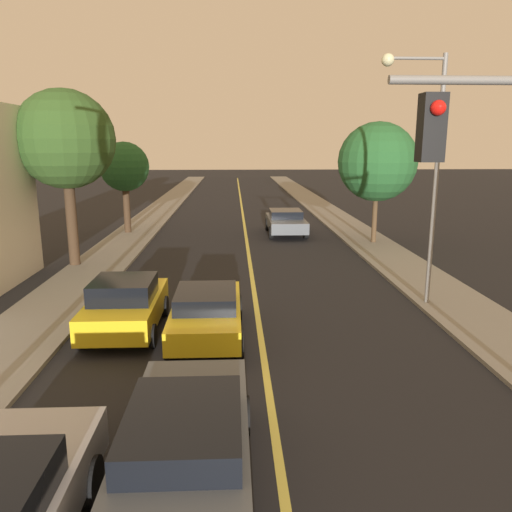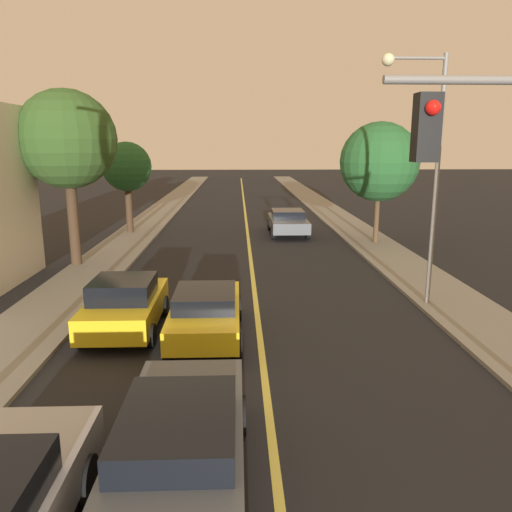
% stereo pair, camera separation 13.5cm
% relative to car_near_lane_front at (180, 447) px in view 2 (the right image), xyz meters
% --- Properties ---
extents(road_surface, '(10.10, 80.00, 0.01)m').
position_rel_car_near_lane_front_xyz_m(road_surface, '(1.41, 31.50, -0.74)').
color(road_surface, black).
rests_on(road_surface, ground).
extents(sidewalk_left, '(2.50, 80.00, 0.12)m').
position_rel_car_near_lane_front_xyz_m(sidewalk_left, '(-4.88, 31.50, -0.69)').
color(sidewalk_left, gray).
rests_on(sidewalk_left, ground).
extents(sidewalk_right, '(2.50, 80.00, 0.12)m').
position_rel_car_near_lane_front_xyz_m(sidewalk_right, '(7.71, 31.50, -0.69)').
color(sidewalk_right, gray).
rests_on(sidewalk_right, ground).
extents(car_near_lane_front, '(1.94, 4.79, 1.41)m').
position_rel_car_near_lane_front_xyz_m(car_near_lane_front, '(0.00, 0.00, 0.00)').
color(car_near_lane_front, '#474C51').
rests_on(car_near_lane_front, ground).
extents(car_near_lane_second, '(1.88, 4.24, 1.34)m').
position_rel_car_near_lane_front_xyz_m(car_near_lane_second, '(0.00, 6.03, -0.03)').
color(car_near_lane_second, gold).
rests_on(car_near_lane_second, ground).
extents(car_outer_lane_second, '(1.93, 3.83, 1.50)m').
position_rel_car_near_lane_front_xyz_m(car_outer_lane_second, '(-2.22, 6.62, 0.00)').
color(car_outer_lane_second, gold).
rests_on(car_outer_lane_second, ground).
extents(car_far_oncoming, '(2.11, 4.55, 1.37)m').
position_rel_car_near_lane_front_xyz_m(car_far_oncoming, '(3.68, 21.38, -0.01)').
color(car_far_oncoming, '#474C51').
rests_on(car_far_oncoming, ground).
extents(streetlamp_right, '(1.91, 0.36, 7.41)m').
position_rel_car_near_lane_front_xyz_m(streetlamp_right, '(6.38, 8.43, 4.11)').
color(streetlamp_right, slate).
rests_on(streetlamp_right, ground).
extents(tree_left_near, '(3.89, 3.89, 7.01)m').
position_rel_car_near_lane_front_xyz_m(tree_left_near, '(-5.88, 14.09, 4.40)').
color(tree_left_near, '#3D2B1C').
rests_on(tree_left_near, ground).
extents(tree_left_far, '(2.71, 2.71, 5.03)m').
position_rel_car_near_lane_front_xyz_m(tree_left_far, '(-5.27, 21.84, 3.00)').
color(tree_left_far, '#3D2B1C').
rests_on(tree_left_far, ground).
extents(tree_right_near, '(3.89, 3.89, 5.98)m').
position_rel_car_near_lane_front_xyz_m(tree_right_near, '(7.86, 18.31, 3.39)').
color(tree_right_near, '#4C3823').
rests_on(tree_right_near, ground).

